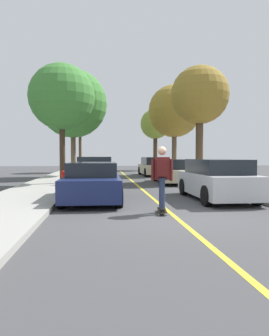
{
  "coord_description": "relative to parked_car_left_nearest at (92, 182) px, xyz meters",
  "views": [
    {
      "loc": [
        -1.83,
        -7.79,
        1.54
      ],
      "look_at": [
        -0.07,
        9.02,
        0.88
      ],
      "focal_mm": 33.41,
      "sensor_mm": 36.0,
      "label": 1
    }
  ],
  "objects": [
    {
      "name": "street_tree_left_near",
      "position": [
        -1.68,
        11.68,
        4.53
      ],
      "size": [
        4.77,
        4.77,
        7.44
      ],
      "color": "brown",
      "rests_on": "sidewalk_left"
    },
    {
      "name": "center_line",
      "position": [
        2.16,
        1.09,
        -0.65
      ],
      "size": [
        0.12,
        39.2,
        0.01
      ],
      "primitive_type": "cube",
      "color": "gold",
      "rests_on": "ground"
    },
    {
      "name": "skateboarder",
      "position": [
        1.92,
        -2.56,
        0.41
      ],
      "size": [
        0.59,
        0.71,
        1.68
      ],
      "color": "black",
      "rests_on": "skateboard"
    },
    {
      "name": "street_tree_left_far",
      "position": [
        -1.68,
        18.71,
        4.31
      ],
      "size": [
        2.83,
        2.83,
        6.27
      ],
      "color": "#4C3823",
      "rests_on": "sidewalk_left"
    },
    {
      "name": "parked_car_right_near",
      "position": [
        4.32,
        6.53,
        0.01
      ],
      "size": [
        1.87,
        4.43,
        1.34
      ],
      "color": "#BCAD89",
      "rests_on": "ground"
    },
    {
      "name": "ground",
      "position": [
        2.16,
        -2.91,
        -0.65
      ],
      "size": [
        80.0,
        80.0,
        0.0
      ],
      "primitive_type": "plane",
      "color": "#424244"
    },
    {
      "name": "parked_car_right_far",
      "position": [
        4.32,
        13.35,
        0.05
      ],
      "size": [
        1.97,
        4.49,
        1.43
      ],
      "color": "#BCAD89",
      "rests_on": "ground"
    },
    {
      "name": "street_tree_right_nearest",
      "position": [
        5.99,
        7.05,
        4.36
      ],
      "size": [
        3.36,
        3.36,
        6.61
      ],
      "color": "#4C3823",
      "rests_on": "sidewalk_right"
    },
    {
      "name": "parked_car_right_nearest",
      "position": [
        4.32,
        -0.14,
        0.06
      ],
      "size": [
        1.83,
        4.13,
        1.42
      ],
      "color": "#B7B7BC",
      "rests_on": "ground"
    },
    {
      "name": "fire_hydrant",
      "position": [
        -1.5,
        4.38,
        -0.16
      ],
      "size": [
        0.2,
        0.2,
        0.7
      ],
      "color": "#B2140F",
      "rests_on": "sidewalk_left"
    },
    {
      "name": "parked_car_left_nearest",
      "position": [
        0.0,
        0.0,
        0.0
      ],
      "size": [
        1.95,
        4.18,
        1.31
      ],
      "color": "navy",
      "rests_on": "ground"
    },
    {
      "name": "skateboard",
      "position": [
        1.92,
        -2.52,
        -0.56
      ],
      "size": [
        0.33,
        0.86,
        0.1
      ],
      "color": "black",
      "rests_on": "ground"
    },
    {
      "name": "parked_car_left_near",
      "position": [
        0.0,
        5.91,
        0.08
      ],
      "size": [
        2.13,
        4.61,
        1.49
      ],
      "color": "#B7B7BC",
      "rests_on": "ground"
    },
    {
      "name": "street_tree_left_nearest",
      "position": [
        -1.68,
        5.54,
        3.86
      ],
      "size": [
        3.34,
        3.34,
        6.06
      ],
      "color": "#3D2D1E",
      "rests_on": "sidewalk_left"
    },
    {
      "name": "street_tree_right_near",
      "position": [
        5.99,
        13.42,
        4.37
      ],
      "size": [
        4.09,
        4.09,
        6.95
      ],
      "color": "brown",
      "rests_on": "sidewalk_right"
    },
    {
      "name": "street_tree_right_far",
      "position": [
        5.99,
        22.15,
        4.22
      ],
      "size": [
        3.17,
        3.17,
        6.38
      ],
      "color": "#3D2D1E",
      "rests_on": "sidewalk_right"
    }
  ]
}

